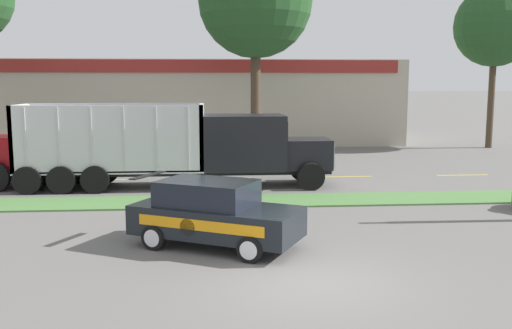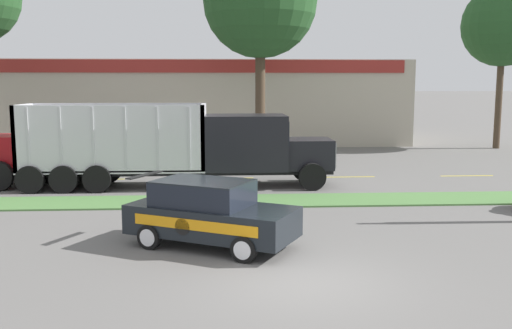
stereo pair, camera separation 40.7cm
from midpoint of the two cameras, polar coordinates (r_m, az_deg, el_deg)
The scene contains 10 objects.
ground_plane at distance 12.17m, azimuth 5.71°, elevation -11.62°, with size 600.00×600.00×0.00m, color slate.
grass_verge at distance 20.02m, azimuth 2.03°, elevation -3.63°, with size 120.00×2.15×0.06m, color #517F42.
centre_line_3 at distance 25.45m, azimuth -14.82°, elevation -1.44°, with size 2.40×0.14×0.01m, color yellow.
centre_line_4 at distance 24.94m, azimuth -2.57°, elevation -1.37°, with size 2.40×0.14×0.01m, color yellow.
centre_line_5 at distance 25.58m, azimuth 9.62°, elevation -1.23°, with size 2.40×0.14×0.01m, color yellow.
centre_line_6 at distance 27.30m, azimuth 20.74°, elevation -1.06°, with size 2.40×0.14×0.01m, color yellow.
dump_truck_lead at distance 22.80m, azimuth -4.69°, elevation 1.62°, with size 12.26×2.58×3.31m.
rally_car at distance 14.46m, azimuth -3.88°, elevation -4.85°, with size 4.57×3.56×1.72m.
store_building_backdrop at distance 42.56m, azimuth -7.21°, elevation 6.31°, with size 30.96×12.10×5.64m.
tree_behind_centre at distance 39.67m, azimuth 23.81°, elevation 13.33°, with size 5.09×5.09×11.51m.
Camera 2 is at (-1.65, -11.32, 4.09)m, focal length 40.00 mm.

